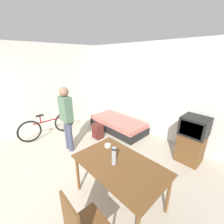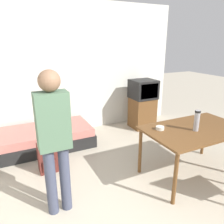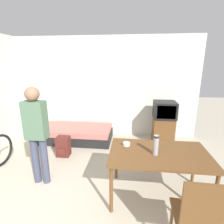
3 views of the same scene
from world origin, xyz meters
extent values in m
cube|color=silver|center=(0.00, 3.69, 1.35)|extent=(5.46, 0.06, 2.70)
cube|color=black|center=(-0.48, 3.13, 0.11)|extent=(1.88, 0.90, 0.23)
cube|color=#B76B60|center=(-0.48, 3.13, 0.30)|extent=(1.83, 0.87, 0.14)
cube|color=brown|center=(1.79, 3.18, 0.35)|extent=(0.51, 0.45, 0.69)
cube|color=black|center=(1.79, 3.18, 0.90)|extent=(0.53, 0.49, 0.41)
cube|color=black|center=(1.79, 2.94, 0.90)|extent=(0.43, 0.01, 0.32)
cube|color=brown|center=(1.39, 1.25, 0.73)|extent=(1.44, 0.88, 0.03)
cylinder|color=brown|center=(0.73, 0.87, 0.36)|extent=(0.05, 0.05, 0.72)
cylinder|color=brown|center=(0.73, 1.63, 0.36)|extent=(0.05, 0.05, 0.72)
cylinder|color=brown|center=(2.05, 1.63, 0.36)|extent=(0.05, 0.05, 0.72)
cylinder|color=#3D4256|center=(-0.62, 1.38, 0.41)|extent=(0.12, 0.12, 0.82)
cylinder|color=#3D4256|center=(-0.46, 1.38, 0.41)|extent=(0.12, 0.12, 0.82)
cube|color=#4C6B51|center=(-0.54, 1.38, 1.13)|extent=(0.34, 0.20, 0.61)
sphere|color=#846047|center=(-0.54, 1.38, 1.55)|extent=(0.22, 0.22, 0.22)
cylinder|color=#99999E|center=(1.33, 1.19, 0.89)|extent=(0.07, 0.07, 0.29)
cylinder|color=black|center=(1.33, 1.19, 1.02)|extent=(0.08, 0.08, 0.03)
cylinder|color=beige|center=(0.91, 1.43, 0.77)|extent=(0.12, 0.12, 0.05)
cube|color=#56231E|center=(-0.50, 2.29, 0.22)|extent=(0.28, 0.23, 0.45)
cube|color=#56231E|center=(-0.50, 2.16, 0.16)|extent=(0.20, 0.03, 0.16)
camera|label=1|loc=(2.68, -0.13, 2.31)|focal=24.00mm
camera|label=2|loc=(-0.91, -0.79, 1.92)|focal=35.00mm
camera|label=3|loc=(0.97, -1.09, 1.99)|focal=28.00mm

